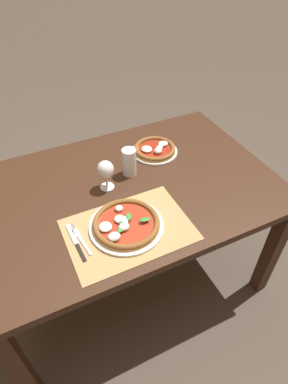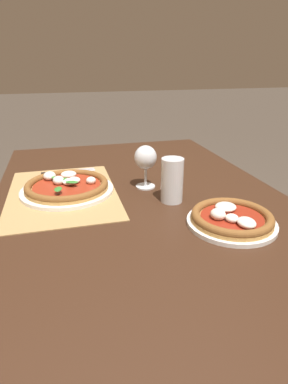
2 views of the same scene
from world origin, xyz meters
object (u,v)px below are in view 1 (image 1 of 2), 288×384
(fork, at_px, (80,238))
(knife, at_px, (76,242))
(pizza_near, at_px, (126,224))
(wine_glass, at_px, (106,170))
(pint_glass, at_px, (129,163))
(pizza_far, at_px, (155,149))

(fork, bearing_deg, knife, -153.42)
(pizza_near, height_order, knife, pizza_near)
(wine_glass, bearing_deg, fork, -130.33)
(pizza_near, relative_size, pint_glass, 2.21)
(pizza_far, relative_size, pint_glass, 1.73)
(wine_glass, height_order, pint_glass, wine_glass)
(knife, bearing_deg, fork, 26.58)
(pizza_near, distance_m, pizza_far, 0.57)
(pizza_far, height_order, knife, pizza_far)
(wine_glass, height_order, knife, wine_glass)
(pizza_near, height_order, pizza_far, pizza_near)
(wine_glass, xyz_separation_m, pint_glass, (0.14, 0.05, -0.04))
(fork, bearing_deg, pizza_near, -6.89)
(knife, bearing_deg, pizza_near, -3.31)
(pizza_near, height_order, wine_glass, wine_glass)
(pizza_near, relative_size, knife, 1.48)
(pizza_near, relative_size, fork, 1.60)
(pizza_far, xyz_separation_m, pint_glass, (-0.20, -0.11, 0.05))
(pizza_far, height_order, pint_glass, pint_glass)
(pizza_far, relative_size, fork, 1.25)
(pizza_near, bearing_deg, pizza_far, 50.27)
(knife, bearing_deg, wine_glass, 48.13)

